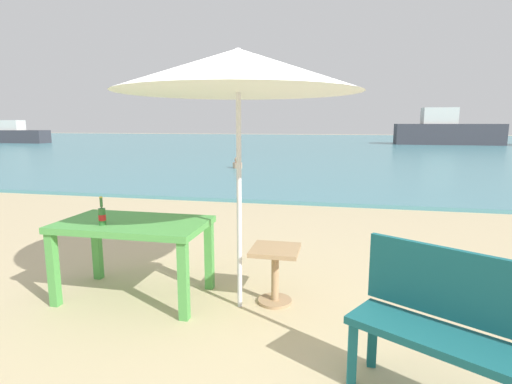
# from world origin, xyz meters

# --- Properties ---
(ground_plane) EXTENTS (120.00, 120.00, 0.00)m
(ground_plane) POSITION_xyz_m (0.00, 0.00, 0.00)
(ground_plane) COLOR #C6B287
(sea_water) EXTENTS (120.00, 50.00, 0.08)m
(sea_water) POSITION_xyz_m (0.00, 30.00, 0.04)
(sea_water) COLOR teal
(sea_water) RESTS_ON ground_plane
(picnic_table_green) EXTENTS (1.40, 0.80, 0.76)m
(picnic_table_green) POSITION_xyz_m (-1.21, 0.24, 0.65)
(picnic_table_green) COLOR #4C9E47
(picnic_table_green) RESTS_ON ground_plane
(beer_bottle_amber) EXTENTS (0.07, 0.07, 0.26)m
(beer_bottle_amber) POSITION_xyz_m (-1.42, 0.06, 0.85)
(beer_bottle_amber) COLOR #2D662D
(beer_bottle_amber) RESTS_ON picnic_table_green
(patio_umbrella) EXTENTS (2.10, 2.10, 2.30)m
(patio_umbrella) POSITION_xyz_m (-0.17, 0.25, 2.12)
(patio_umbrella) COLOR silver
(patio_umbrella) RESTS_ON ground_plane
(side_table_wood) EXTENTS (0.44, 0.44, 0.54)m
(side_table_wood) POSITION_xyz_m (0.14, 0.39, 0.35)
(side_table_wood) COLOR tan
(side_table_wood) RESTS_ON ground_plane
(bench_teal_center) EXTENTS (1.22, 0.92, 0.95)m
(bench_teal_center) POSITION_xyz_m (1.41, -0.80, 0.54)
(bench_teal_center) COLOR #196066
(bench_teal_center) RESTS_ON ground_plane
(swimmer_person) EXTENTS (0.34, 0.34, 0.41)m
(swimmer_person) POSITION_xyz_m (-2.97, 10.80, 0.24)
(swimmer_person) COLOR tan
(swimmer_person) RESTS_ON sea_water
(boat_sailboat) EXTENTS (5.09, 1.39, 1.85)m
(boat_sailboat) POSITION_xyz_m (-25.54, 25.23, 0.75)
(boat_sailboat) COLOR #38383F
(boat_sailboat) RESTS_ON sea_water
(boat_tanker) EXTENTS (7.61, 2.07, 2.77)m
(boat_tanker) POSITION_xyz_m (8.41, 29.95, 1.07)
(boat_tanker) COLOR #38383F
(boat_tanker) RESTS_ON sea_water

